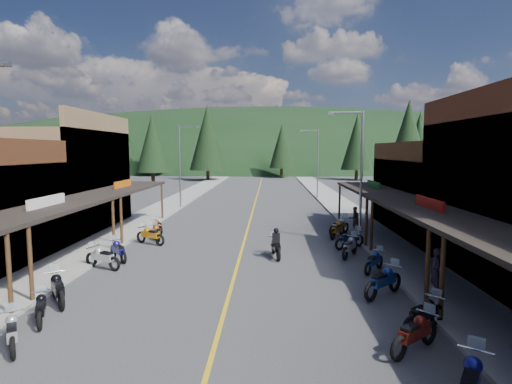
# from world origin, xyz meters

# --- Properties ---
(ground) EXTENTS (220.00, 220.00, 0.00)m
(ground) POSITION_xyz_m (0.00, 0.00, 0.00)
(ground) COLOR #38383A
(ground) RESTS_ON ground
(centerline) EXTENTS (0.15, 90.00, 0.01)m
(centerline) POSITION_xyz_m (0.00, 20.00, 0.01)
(centerline) COLOR gold
(centerline) RESTS_ON ground
(sidewalk_west) EXTENTS (3.40, 94.00, 0.15)m
(sidewalk_west) POSITION_xyz_m (-8.70, 20.00, 0.07)
(sidewalk_west) COLOR gray
(sidewalk_west) RESTS_ON ground
(sidewalk_east) EXTENTS (3.40, 94.00, 0.15)m
(sidewalk_east) POSITION_xyz_m (8.70, 20.00, 0.07)
(sidewalk_east) COLOR gray
(sidewalk_east) RESTS_ON ground
(shop_west_3) EXTENTS (10.90, 10.20, 8.20)m
(shop_west_3) POSITION_xyz_m (-13.78, 11.30, 3.52)
(shop_west_3) COLOR brown
(shop_west_3) RESTS_ON ground
(shop_east_3) EXTENTS (10.90, 10.20, 6.20)m
(shop_east_3) POSITION_xyz_m (13.75, 11.30, 2.53)
(shop_east_3) COLOR #4C2D16
(shop_east_3) RESTS_ON ground
(streetlight_1) EXTENTS (2.16, 0.18, 8.00)m
(streetlight_1) POSITION_xyz_m (-6.95, 22.00, 4.46)
(streetlight_1) COLOR gray
(streetlight_1) RESTS_ON ground
(streetlight_2) EXTENTS (2.16, 0.18, 8.00)m
(streetlight_2) POSITION_xyz_m (6.95, 8.00, 4.46)
(streetlight_2) COLOR gray
(streetlight_2) RESTS_ON ground
(streetlight_3) EXTENTS (2.16, 0.18, 8.00)m
(streetlight_3) POSITION_xyz_m (6.95, 30.00, 4.46)
(streetlight_3) COLOR gray
(streetlight_3) RESTS_ON ground
(ridge_hill) EXTENTS (310.00, 140.00, 60.00)m
(ridge_hill) POSITION_xyz_m (0.00, 135.00, 0.00)
(ridge_hill) COLOR black
(ridge_hill) RESTS_ON ground
(pine_0) EXTENTS (5.04, 5.04, 11.00)m
(pine_0) POSITION_xyz_m (-40.00, 62.00, 6.48)
(pine_0) COLOR black
(pine_0) RESTS_ON ground
(pine_1) EXTENTS (5.88, 5.88, 12.50)m
(pine_1) POSITION_xyz_m (-24.00, 70.00, 7.24)
(pine_1) COLOR black
(pine_1) RESTS_ON ground
(pine_2) EXTENTS (6.72, 6.72, 14.00)m
(pine_2) POSITION_xyz_m (-10.00, 58.00, 7.99)
(pine_2) COLOR black
(pine_2) RESTS_ON ground
(pine_3) EXTENTS (5.04, 5.04, 11.00)m
(pine_3) POSITION_xyz_m (4.00, 66.00, 6.48)
(pine_3) COLOR black
(pine_3) RESTS_ON ground
(pine_4) EXTENTS (5.88, 5.88, 12.50)m
(pine_4) POSITION_xyz_m (18.00, 60.00, 7.24)
(pine_4) COLOR black
(pine_4) RESTS_ON ground
(pine_5) EXTENTS (6.72, 6.72, 14.00)m
(pine_5) POSITION_xyz_m (34.00, 72.00, 7.99)
(pine_5) COLOR black
(pine_5) RESTS_ON ground
(pine_6) EXTENTS (5.04, 5.04, 11.00)m
(pine_6) POSITION_xyz_m (46.00, 64.00, 6.48)
(pine_6) COLOR black
(pine_6) RESTS_ON ground
(pine_7) EXTENTS (5.88, 5.88, 12.50)m
(pine_7) POSITION_xyz_m (-32.00, 76.00, 7.24)
(pine_7) COLOR black
(pine_7) RESTS_ON ground
(pine_8) EXTENTS (4.48, 4.48, 10.00)m
(pine_8) POSITION_xyz_m (-22.00, 40.00, 5.98)
(pine_8) COLOR black
(pine_8) RESTS_ON ground
(pine_9) EXTENTS (4.93, 4.93, 10.80)m
(pine_9) POSITION_xyz_m (24.00, 45.00, 6.38)
(pine_9) COLOR black
(pine_9) RESTS_ON ground
(pine_10) EXTENTS (5.38, 5.38, 11.60)m
(pine_10) POSITION_xyz_m (-18.00, 50.00, 6.78)
(pine_10) COLOR black
(pine_10) RESTS_ON ground
(pine_11) EXTENTS (5.82, 5.82, 12.40)m
(pine_11) POSITION_xyz_m (20.00, 38.00, 7.19)
(pine_11) COLOR black
(pine_11) RESTS_ON ground
(bike_west_5) EXTENTS (1.63, 2.00, 1.12)m
(bike_west_5) POSITION_xyz_m (-5.75, -5.55, 0.56)
(bike_west_5) COLOR #9A9BA0
(bike_west_5) RESTS_ON ground
(bike_west_6) EXTENTS (1.39, 1.96, 1.07)m
(bike_west_6) POSITION_xyz_m (-5.94, -3.79, 0.54)
(bike_west_6) COLOR black
(bike_west_6) RESTS_ON ground
(bike_west_7) EXTENTS (1.92, 2.22, 1.27)m
(bike_west_7) POSITION_xyz_m (-6.24, -2.18, 0.63)
(bike_west_7) COLOR black
(bike_west_7) RESTS_ON ground
(bike_west_8) EXTENTS (2.28, 1.59, 1.24)m
(bike_west_8) POSITION_xyz_m (-6.39, 2.14, 0.62)
(bike_west_8) COLOR #ABACB1
(bike_west_8) RESTS_ON ground
(bike_west_9) EXTENTS (1.89, 2.06, 1.20)m
(bike_west_9) POSITION_xyz_m (-6.19, 3.60, 0.60)
(bike_west_9) COLOR navy
(bike_west_9) RESTS_ON ground
(bike_west_10) EXTENTS (2.26, 1.70, 1.25)m
(bike_west_10) POSITION_xyz_m (-5.61, 7.18, 0.62)
(bike_west_10) COLOR #CA780E
(bike_west_10) RESTS_ON ground
(bike_west_11) EXTENTS (1.36, 1.95, 1.06)m
(bike_west_11) POSITION_xyz_m (-5.56, 8.43, 0.53)
(bike_west_11) COLOR #C86B0E
(bike_west_11) RESTS_ON ground
(bike_west_12) EXTENTS (1.54, 1.93, 1.08)m
(bike_west_12) POSITION_xyz_m (-6.09, 10.51, 0.54)
(bike_west_12) COLOR #A8430C
(bike_west_12) RESTS_ON ground
(bike_east_4) EXTENTS (1.90, 2.37, 1.33)m
(bike_east_4) POSITION_xyz_m (5.99, -7.82, 0.66)
(bike_east_4) COLOR navy
(bike_east_4) RESTS_ON ground
(bike_east_5) EXTENTS (2.12, 1.91, 1.23)m
(bike_east_5) POSITION_xyz_m (5.67, -5.36, 0.61)
(bike_east_5) COLOR maroon
(bike_east_5) RESTS_ON ground
(bike_east_6) EXTENTS (2.09, 1.85, 1.20)m
(bike_east_6) POSITION_xyz_m (6.43, -4.01, 0.60)
(bike_east_6) COLOR black
(bike_east_6) RESTS_ON ground
(bike_east_7) EXTENTS (2.26, 2.15, 1.34)m
(bike_east_7) POSITION_xyz_m (6.01, -1.02, 0.67)
(bike_east_7) COLOR navy
(bike_east_7) RESTS_ON ground
(bike_east_8) EXTENTS (1.67, 1.94, 1.11)m
(bike_east_8) POSITION_xyz_m (6.46, 2.14, 0.55)
(bike_east_8) COLOR navy
(bike_east_8) RESTS_ON ground
(bike_east_9) EXTENTS (1.68, 2.25, 1.24)m
(bike_east_9) POSITION_xyz_m (5.86, 4.73, 0.62)
(bike_east_9) COLOR gray
(bike_east_9) RESTS_ON ground
(bike_east_10) EXTENTS (2.20, 1.82, 1.24)m
(bike_east_10) POSITION_xyz_m (6.22, 6.61, 0.62)
(bike_east_10) COLOR navy
(bike_east_10) RESTS_ON ground
(bike_east_11) EXTENTS (1.76, 2.25, 1.25)m
(bike_east_11) POSITION_xyz_m (6.00, 9.45, 0.62)
(bike_east_11) COLOR #AC5E0C
(bike_east_11) RESTS_ON ground
(bike_east_12) EXTENTS (2.05, 2.14, 1.27)m
(bike_east_12) POSITION_xyz_m (6.28, 10.47, 0.63)
(bike_east_12) COLOR #A5A4AA
(bike_east_12) RESTS_ON ground
(rider_on_bike) EXTENTS (1.05, 2.26, 1.65)m
(rider_on_bike) POSITION_xyz_m (1.93, 4.48, 0.66)
(rider_on_bike) COLOR black
(rider_on_bike) RESTS_ON ground
(pedestrian_east_a) EXTENTS (0.52, 0.72, 1.85)m
(pedestrian_east_a) POSITION_xyz_m (7.90, -1.22, 1.07)
(pedestrian_east_a) COLOR #2C2233
(pedestrian_east_a) RESTS_ON sidewalk_east
(pedestrian_east_b) EXTENTS (0.89, 0.65, 1.65)m
(pedestrian_east_b) POSITION_xyz_m (7.43, 11.18, 0.97)
(pedestrian_east_b) COLOR brown
(pedestrian_east_b) RESTS_ON sidewalk_east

